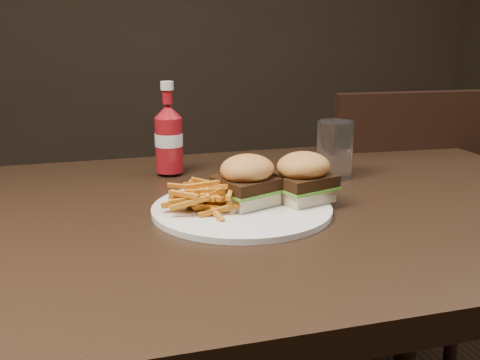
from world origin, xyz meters
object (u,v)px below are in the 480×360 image
object	(u,v)px
chair_far	(372,244)
ketchup_bottle	(169,145)
plate	(242,209)
dining_table	(258,215)
tumbler	(335,150)

from	to	relation	value
chair_far	ketchup_bottle	distance (m)	0.77
ketchup_bottle	chair_far	bearing A→B (deg)	23.55
ketchup_bottle	plate	bearing A→B (deg)	-74.98
dining_table	ketchup_bottle	size ratio (longest dim) A/B	11.23
chair_far	ketchup_bottle	size ratio (longest dim) A/B	3.99
chair_far	ketchup_bottle	bearing A→B (deg)	27.67
tumbler	plate	bearing A→B (deg)	-146.32
dining_table	tumbler	bearing A→B (deg)	32.22
chair_far	tumbler	size ratio (longest dim) A/B	3.89
plate	chair_far	bearing A→B (deg)	44.24
chair_far	plate	bearing A→B (deg)	48.36
plate	ketchup_bottle	distance (m)	0.28
dining_table	chair_far	bearing A→B (deg)	44.52
dining_table	plate	bearing A→B (deg)	-139.71
dining_table	tumbler	distance (m)	0.24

